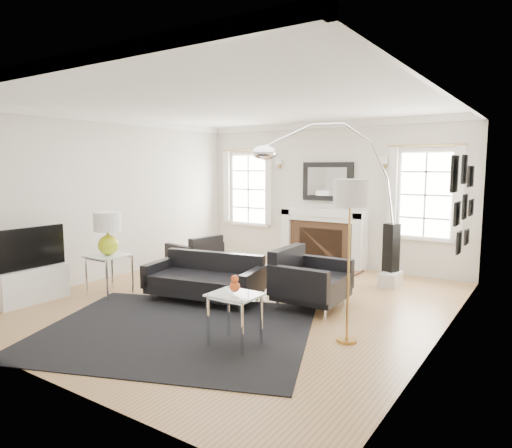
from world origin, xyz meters
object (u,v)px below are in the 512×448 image
Objects in this scene: gourd_lamp at (108,230)px; arc_floor_lamp at (330,197)px; armchair_right at (307,280)px; sofa at (206,280)px; coffee_table at (234,267)px; armchair_left at (197,255)px; fireplace at (323,239)px.

gourd_lamp is 0.24× the size of arc_floor_lamp.
arc_floor_lamp is (-0.17, 1.07, 1.09)m from armchair_right.
sofa is 1.48m from armchair_right.
gourd_lamp is (-1.36, -1.34, 0.64)m from coffee_table.
armchair_left reaches higher than coffee_table.
armchair_left is 2.82m from armchair_right.
sofa is 1.67m from gourd_lamp.
sofa is 2.76× the size of gourd_lamp.
armchair_right is at bearing 21.74° from gourd_lamp.
fireplace is 3.05m from sofa.
arc_floor_lamp reaches higher than armchair_left.
fireplace is 1.67× the size of armchair_right.
armchair_left is 0.93× the size of armchair_right.
coffee_table is at bearing 171.10° from armchair_right.
fireplace reaches higher than sofa.
coffee_table is (-1.43, 0.22, -0.03)m from armchair_right.
gourd_lamp is at bearing -158.26° from armchair_right.
arc_floor_lamp is at bearing 5.97° from armchair_left.
armchair_left is 1.12× the size of coffee_table.
armchair_left is 2.03m from gourd_lamp.
fireplace is at bearing 78.12° from coffee_table.
arc_floor_lamp is (2.54, 0.27, 1.15)m from armchair_left.
fireplace is 2.62× the size of gourd_lamp.
fireplace is 0.63× the size of arc_floor_lamp.
fireplace is 2.01× the size of coffee_table.
sofa reaches higher than coffee_table.
coffee_table is 0.31× the size of arc_floor_lamp.
fireplace is 1.80× the size of armchair_left.
gourd_lamp reaches higher than armchair_left.
arc_floor_lamp is (2.62, 2.18, 0.48)m from gourd_lamp.
armchair_left is at bearing -174.03° from arc_floor_lamp.
fireplace reaches higher than armchair_right.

